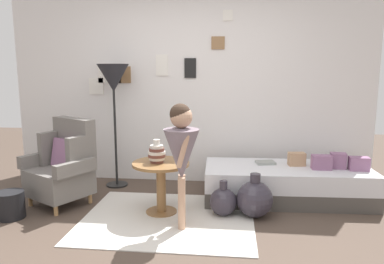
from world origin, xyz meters
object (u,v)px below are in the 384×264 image
Objects in this scene: armchair at (64,166)px; book_on_daybed at (265,163)px; daybed at (287,183)px; demijohn_near at (223,201)px; vase_striped at (157,153)px; magazine_basket at (11,205)px; person_child at (181,149)px; side_table at (161,176)px; demijohn_far at (255,199)px; floor_lamp at (113,82)px.

book_on_daybed is at bearing 12.20° from armchair.
daybed is 0.91m from demijohn_near.
vase_striped is 0.88× the size of magazine_basket.
person_child is at bearing -138.03° from demijohn_near.
armchair is at bearing 160.05° from person_child.
daybed is 3.19× the size of side_table.
demijohn_far reaches higher than daybed.
book_on_daybed is at bearing 53.78° from demijohn_near.
side_table is at bearing -179.85° from demijohn_far.
armchair is at bearing -171.38° from daybed.
floor_lamp is at bearing 149.23° from demijohn_near.
vase_striped is 1.12× the size of book_on_daybed.
demijohn_near is at bearing 41.97° from person_child.
demijohn_near is (-0.49, -0.66, -0.26)m from book_on_daybed.
daybed is at bearing -24.77° from book_on_daybed.
magazine_basket is at bearing -163.46° from daybed.
armchair is at bearing 175.45° from demijohn_far.
demijohn_near is (1.82, -0.16, -0.29)m from armchair.
daybed is 1.60m from vase_striped.
side_table is (-1.39, -0.56, 0.20)m from daybed.
floor_lamp is 1.69m from person_child.
person_child reaches higher than daybed.
armchair is 2.59m from daybed.
floor_lamp reaches higher than daybed.
book_on_daybed is 0.86m from demijohn_near.
daybed is 4.16× the size of demijohn_far.
demijohn_far is at bearing 25.80° from person_child.
person_child is (0.27, -0.34, 0.38)m from side_table.
magazine_basket is (-2.67, -0.98, -0.28)m from book_on_daybed.
vase_striped is 0.15× the size of floor_lamp.
book_on_daybed is 0.72m from demijohn_far.
armchair is at bearing 170.45° from vase_striped.
vase_striped is 1.12m from demijohn_far.
floor_lamp reaches higher than demijohn_far.
side_table reaches higher than book_on_daybed.
armchair is at bearing 52.52° from magazine_basket.
floor_lamp is (-0.77, 0.86, 0.96)m from side_table.
side_table is 1.50m from floor_lamp.
person_child reaches higher than demijohn_far.
vase_striped is 0.86m from demijohn_near.
magazine_basket is at bearing 178.79° from person_child.
daybed is at bearing 21.92° from vase_striped.
daybed is 0.69m from demijohn_far.
demijohn_far is (1.75, -0.86, -1.17)m from floor_lamp.
person_child is (-1.12, -0.90, 0.58)m from daybed.
person_child is at bearing -49.25° from floor_lamp.
daybed is at bearing 38.89° from person_child.
demijohn_near is at bearing 0.73° from side_table.
demijohn_near is (0.39, 0.35, -0.63)m from person_child.
side_table is 0.38× the size of floor_lamp.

